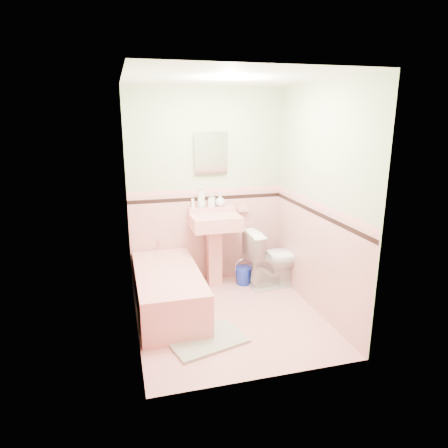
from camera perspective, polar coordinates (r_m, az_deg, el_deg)
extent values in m
plane|color=pink|center=(4.54, 0.85, -13.09)|extent=(2.20, 2.20, 0.00)
plane|color=white|center=(4.01, 1.00, 20.18)|extent=(2.20, 2.20, 0.00)
plane|color=#F4E6C7|center=(5.14, -2.49, 5.11)|extent=(2.50, 0.00, 2.50)
plane|color=#F4E6C7|center=(3.09, 6.56, -1.93)|extent=(2.50, 0.00, 2.50)
plane|color=#F4E6C7|center=(3.95, -13.19, 1.57)|extent=(0.00, 2.50, 2.50)
plane|color=#F4E6C7|center=(4.47, 13.35, 3.16)|extent=(0.00, 2.50, 2.50)
plane|color=#E9A29C|center=(5.28, -2.38, -1.86)|extent=(2.00, 0.00, 2.00)
plane|color=#E9A29C|center=(3.35, 6.14, -12.55)|extent=(2.00, 0.00, 2.00)
plane|color=#E9A29C|center=(4.14, -12.47, -7.18)|extent=(0.00, 2.20, 2.20)
plane|color=#E9A29C|center=(4.64, 12.72, -4.71)|extent=(0.00, 2.20, 2.20)
plane|color=black|center=(5.15, -2.43, 3.66)|extent=(2.00, 0.00, 2.00)
plane|color=black|center=(3.15, 6.37, -4.10)|extent=(2.00, 0.00, 2.00)
plane|color=black|center=(3.98, -12.82, -0.23)|extent=(0.00, 2.20, 2.20)
plane|color=black|center=(4.49, 13.04, 1.53)|extent=(0.00, 2.20, 2.20)
plane|color=pink|center=(5.13, -2.44, 4.75)|extent=(2.00, 0.00, 2.00)
plane|color=pink|center=(3.12, 6.42, -2.36)|extent=(2.00, 0.00, 2.00)
plane|color=pink|center=(3.95, -12.90, 1.16)|extent=(0.00, 2.20, 2.20)
plane|color=pink|center=(4.47, 13.12, 2.77)|extent=(0.00, 2.20, 2.20)
cube|color=#E18F89|center=(4.62, -7.94, -9.60)|extent=(0.70, 1.50, 0.45)
cylinder|color=silver|center=(5.14, -9.15, -2.18)|extent=(0.04, 0.12, 0.04)
cylinder|color=silver|center=(5.12, -1.66, 1.65)|extent=(0.02, 0.02, 0.10)
cube|color=white|center=(5.06, -1.91, 10.10)|extent=(0.39, 0.04, 0.49)
cube|color=#E18F89|center=(5.29, 2.62, 2.08)|extent=(0.13, 0.08, 0.04)
imported|color=#B2B2B2|center=(5.08, -3.27, 3.82)|extent=(0.11, 0.12, 0.26)
imported|color=#B2B2B2|center=(5.12, -1.76, 3.41)|extent=(0.10, 0.10, 0.17)
imported|color=#B2B2B2|center=(5.15, -0.55, 3.42)|extent=(0.16, 0.16, 0.16)
cylinder|color=white|center=(5.08, -4.47, 2.97)|extent=(0.05, 0.05, 0.12)
imported|color=white|center=(5.20, 7.18, -4.83)|extent=(0.77, 0.47, 0.76)
cube|color=gray|center=(4.11, -2.47, -16.15)|extent=(0.84, 0.67, 0.03)
cube|color=#BF1E59|center=(4.19, -2.74, -14.81)|extent=(0.16, 0.10, 0.06)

